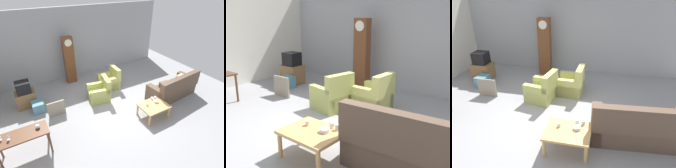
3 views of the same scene
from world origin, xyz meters
TOP-DOWN VIEW (x-y plane):
  - ground_plane at (0.00, 0.00)m, footprint 10.40×10.40m
  - garage_door_wall at (0.00, 3.60)m, footprint 8.40×0.16m
  - couch_floral at (2.25, -0.31)m, footprint 2.16×1.05m
  - armchair_olive_near at (-0.39, 0.98)m, footprint 0.91×0.88m
  - armchair_olive_far at (0.39, 1.58)m, footprint 0.81×0.78m
  - coffee_table_wood at (0.77, -0.86)m, footprint 0.96×0.76m
  - grandfather_clock at (-0.88, 2.94)m, footprint 0.44×0.30m
  - tv_stand_cabinet at (-2.97, 1.98)m, footprint 0.68×0.52m
  - tv_crt at (-2.97, 1.98)m, footprint 0.48×0.44m
  - framed_picture_leaning at (-2.13, 0.85)m, footprint 0.60×0.05m
  - storage_box_blue at (-2.66, 1.45)m, footprint 0.39×0.47m
  - cup_white_porcelain at (0.92, -0.57)m, footprint 0.09×0.09m
  - cup_blue_rimmed at (1.05, -0.58)m, footprint 0.08×0.08m
  - cup_cream_tall at (0.55, -0.76)m, footprint 0.07×0.07m
  - bowl_white_stacked at (0.94, -0.77)m, footprint 0.16×0.16m

SIDE VIEW (x-z plane):
  - ground_plane at x=0.00m, z-range 0.00..0.00m
  - storage_box_blue at x=-2.66m, z-range 0.00..0.37m
  - framed_picture_leaning at x=-2.13m, z-range 0.00..0.57m
  - tv_stand_cabinet at x=-2.97m, z-range 0.00..0.61m
  - armchair_olive_near at x=-0.39m, z-range -0.15..0.77m
  - armchair_olive_far at x=0.39m, z-range -0.15..0.77m
  - couch_floral at x=2.25m, z-range -0.17..0.87m
  - coffee_table_wood at x=0.77m, z-range 0.17..0.63m
  - bowl_white_stacked at x=0.94m, z-range 0.47..0.53m
  - cup_cream_tall at x=0.55m, z-range 0.47..0.55m
  - cup_white_porcelain at x=0.92m, z-range 0.47..0.56m
  - cup_blue_rimmed at x=1.05m, z-range 0.47..0.56m
  - tv_crt at x=-2.97m, z-range 0.61..1.03m
  - grandfather_clock at x=-0.88m, z-range 0.01..2.12m
  - garage_door_wall at x=0.00m, z-range 0.00..3.20m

